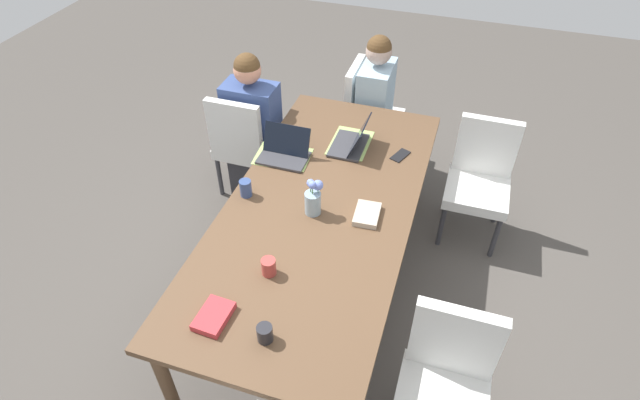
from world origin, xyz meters
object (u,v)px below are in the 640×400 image
(coffee_mug_centre_left, at_px, (246,188))
(phone_black, at_px, (400,155))
(chair_far_right_near, at_px, (480,175))
(person_head_left_left_near, at_px, (374,114))
(flower_vase, at_px, (313,199))
(book_blue_cover, at_px, (367,214))
(laptop_head_left_left_near, at_px, (352,142))
(chair_head_left_left_near, at_px, (367,111))
(person_near_left_mid, at_px, (254,134))
(chair_near_left_mid, at_px, (243,141))
(chair_far_right_mid, at_px, (446,380))
(coffee_mug_near_left, at_px, (269,267))
(book_red_cover, at_px, (214,316))
(coffee_mug_near_right, at_px, (265,333))
(dining_table, at_px, (320,214))
(laptop_near_left_mid, at_px, (284,152))

(coffee_mug_centre_left, distance_m, phone_black, 1.06)
(chair_far_right_near, bearing_deg, coffee_mug_centre_left, -54.86)
(person_head_left_left_near, xyz_separation_m, flower_vase, (1.50, -0.02, 0.32))
(book_blue_cover, bearing_deg, flower_vase, -83.38)
(chair_far_right_near, bearing_deg, laptop_head_left_left_near, -71.98)
(chair_head_left_left_near, distance_m, person_near_left_mid, 0.98)
(chair_head_left_left_near, xyz_separation_m, book_blue_cover, (1.51, 0.36, 0.26))
(chair_head_left_left_near, xyz_separation_m, person_near_left_mid, (0.64, -0.75, 0.03))
(chair_near_left_mid, height_order, chair_far_right_near, same)
(coffee_mug_centre_left, relative_size, book_blue_cover, 0.54)
(chair_far_right_mid, relative_size, book_blue_cover, 4.50)
(coffee_mug_near_left, bearing_deg, book_red_cover, -22.62)
(person_head_left_left_near, relative_size, flower_vase, 5.16)
(chair_head_left_left_near, bearing_deg, book_blue_cover, 13.45)
(flower_vase, bearing_deg, phone_black, 151.48)
(coffee_mug_near_right, xyz_separation_m, book_red_cover, (-0.03, -0.28, -0.03))
(person_head_left_left_near, relative_size, coffee_mug_near_right, 13.42)
(person_head_left_left_near, bearing_deg, person_near_left_mid, -54.95)
(coffee_mug_centre_left, relative_size, book_red_cover, 0.54)
(chair_head_left_left_near, xyz_separation_m, person_head_left_left_near, (0.06, 0.07, 0.03))
(coffee_mug_near_right, bearing_deg, person_near_left_mid, -154.51)
(dining_table, relative_size, person_head_left_left_near, 1.99)
(chair_near_left_mid, distance_m, coffee_mug_near_right, 1.98)
(book_red_cover, bearing_deg, person_head_left_left_near, 177.03)
(person_head_left_left_near, xyz_separation_m, laptop_head_left_left_near, (0.81, 0.02, 0.26))
(book_red_cover, relative_size, phone_black, 1.33)
(phone_black, bearing_deg, chair_far_right_near, -41.09)
(coffee_mug_centre_left, bearing_deg, coffee_mug_near_left, 34.55)
(chair_far_right_near, distance_m, coffee_mug_near_right, 2.07)
(chair_far_right_mid, xyz_separation_m, laptop_head_left_left_near, (-1.38, -0.86, 0.29))
(book_red_cover, bearing_deg, chair_near_left_mid, -156.47)
(chair_near_left_mid, height_order, book_red_cover, chair_near_left_mid)
(person_near_left_mid, relative_size, laptop_head_left_left_near, 3.73)
(book_blue_cover, bearing_deg, laptop_head_left_left_near, -161.07)
(laptop_near_left_mid, distance_m, coffee_mug_near_right, 1.39)
(chair_far_right_near, distance_m, coffee_mug_near_left, 1.82)
(dining_table, distance_m, phone_black, 0.73)
(coffee_mug_near_left, relative_size, coffee_mug_centre_left, 0.89)
(coffee_mug_centre_left, bearing_deg, book_red_cover, 14.21)
(book_red_cover, bearing_deg, person_near_left_mid, -159.00)
(dining_table, bearing_deg, flower_vase, -20.90)
(flower_vase, bearing_deg, chair_near_left_mid, -134.62)
(flower_vase, bearing_deg, book_red_cover, -14.08)
(chair_head_left_left_near, bearing_deg, dining_table, 2.81)
(laptop_near_left_mid, xyz_separation_m, laptop_head_left_left_near, (-0.25, 0.39, -0.00))
(book_red_cover, distance_m, phone_black, 1.66)
(laptop_near_left_mid, bearing_deg, person_head_left_left_near, 160.66)
(person_near_left_mid, distance_m, coffee_mug_centre_left, 1.01)
(coffee_mug_near_right, bearing_deg, book_red_cover, -95.72)
(chair_head_left_left_near, xyz_separation_m, chair_near_left_mid, (0.71, -0.81, 0.00))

